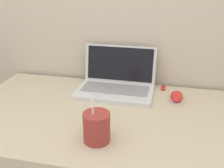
% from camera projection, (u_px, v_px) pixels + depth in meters
% --- Properties ---
extents(laptop, '(0.38, 0.28, 0.22)m').
position_uv_depth(laptop, '(116.00, 82.00, 1.36)').
color(laptop, silver).
rests_on(laptop, desk).
extents(drink_cup, '(0.10, 0.10, 0.18)m').
position_uv_depth(drink_cup, '(97.00, 127.00, 0.94)').
color(drink_cup, '#9E332D').
rests_on(drink_cup, desk).
extents(computer_mouse, '(0.06, 0.11, 0.04)m').
position_uv_depth(computer_mouse, '(177.00, 97.00, 1.26)').
color(computer_mouse, white).
rests_on(computer_mouse, desk).
extents(usb_stick, '(0.02, 0.06, 0.01)m').
position_uv_depth(usb_stick, '(163.00, 88.00, 1.40)').
color(usb_stick, '#B2261E').
rests_on(usb_stick, desk).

